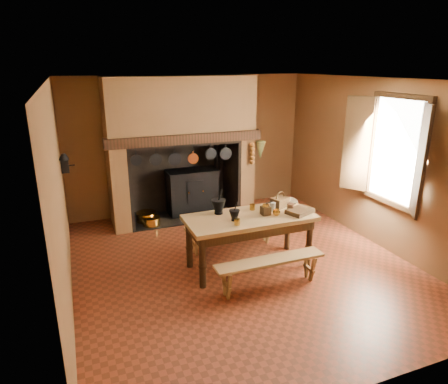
% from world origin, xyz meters
% --- Properties ---
extents(floor, '(5.50, 5.50, 0.00)m').
position_xyz_m(floor, '(0.00, 0.00, 0.00)').
color(floor, maroon).
rests_on(floor, ground).
extents(ceiling, '(5.50, 5.50, 0.00)m').
position_xyz_m(ceiling, '(0.00, 0.00, 2.80)').
color(ceiling, silver).
rests_on(ceiling, back_wall).
extents(back_wall, '(5.00, 0.02, 2.80)m').
position_xyz_m(back_wall, '(0.00, 2.75, 1.40)').
color(back_wall, brown).
rests_on(back_wall, floor).
extents(wall_left, '(0.02, 5.50, 2.80)m').
position_xyz_m(wall_left, '(-2.50, 0.00, 1.40)').
color(wall_left, brown).
rests_on(wall_left, floor).
extents(wall_right, '(0.02, 5.50, 2.80)m').
position_xyz_m(wall_right, '(2.50, 0.00, 1.40)').
color(wall_right, brown).
rests_on(wall_right, floor).
extents(wall_front, '(5.00, 0.02, 2.80)m').
position_xyz_m(wall_front, '(0.00, -2.75, 1.40)').
color(wall_front, brown).
rests_on(wall_front, floor).
extents(chimney_breast, '(2.95, 0.96, 2.80)m').
position_xyz_m(chimney_breast, '(-0.30, 2.31, 1.81)').
color(chimney_breast, brown).
rests_on(chimney_breast, floor).
extents(iron_range, '(1.12, 0.55, 1.60)m').
position_xyz_m(iron_range, '(-0.04, 2.45, 0.48)').
color(iron_range, black).
rests_on(iron_range, floor).
extents(hearth_pans, '(0.51, 0.62, 0.20)m').
position_xyz_m(hearth_pans, '(-1.05, 2.22, 0.09)').
color(hearth_pans, '#BE882C').
rests_on(hearth_pans, floor).
extents(hanging_pans, '(1.92, 0.29, 0.27)m').
position_xyz_m(hanging_pans, '(-0.34, 1.81, 1.36)').
color(hanging_pans, black).
rests_on(hanging_pans, chimney_breast).
extents(onion_string, '(0.12, 0.10, 0.46)m').
position_xyz_m(onion_string, '(1.00, 1.79, 1.33)').
color(onion_string, '#AF5E20').
rests_on(onion_string, chimney_breast).
extents(herb_bunch, '(0.20, 0.20, 0.35)m').
position_xyz_m(herb_bunch, '(1.18, 1.79, 1.38)').
color(herb_bunch, brown).
rests_on(herb_bunch, chimney_breast).
extents(window, '(0.39, 1.75, 1.76)m').
position_xyz_m(window, '(2.35, -0.40, 1.70)').
color(window, white).
rests_on(window, wall_right).
extents(wall_coffee_mill, '(0.23, 0.16, 0.31)m').
position_xyz_m(wall_coffee_mill, '(-2.42, 1.55, 1.52)').
color(wall_coffee_mill, black).
rests_on(wall_coffee_mill, wall_left).
extents(work_table, '(1.94, 0.86, 0.84)m').
position_xyz_m(work_table, '(0.08, -0.11, 0.71)').
color(work_table, '#A77C4C').
rests_on(work_table, floor).
extents(bench_front, '(1.58, 0.28, 0.45)m').
position_xyz_m(bench_front, '(0.08, -0.79, 0.33)').
color(bench_front, '#A77C4C').
rests_on(bench_front, floor).
extents(bench_back, '(1.61, 0.28, 0.45)m').
position_xyz_m(bench_back, '(0.08, 0.59, 0.34)').
color(bench_back, '#A77C4C').
rests_on(bench_back, floor).
extents(mortar_large, '(0.22, 0.22, 0.38)m').
position_xyz_m(mortar_large, '(-0.32, 0.15, 0.96)').
color(mortar_large, black).
rests_on(mortar_large, work_table).
extents(mortar_small, '(0.16, 0.16, 0.27)m').
position_xyz_m(mortar_small, '(-0.20, -0.19, 0.93)').
color(mortar_small, black).
rests_on(mortar_small, work_table).
extents(coffee_grinder, '(0.17, 0.13, 0.20)m').
position_xyz_m(coffee_grinder, '(0.33, -0.14, 0.91)').
color(coffee_grinder, '#322110').
rests_on(coffee_grinder, work_table).
extents(brass_mug_a, '(0.11, 0.11, 0.09)m').
position_xyz_m(brass_mug_a, '(-0.23, -0.36, 0.88)').
color(brass_mug_a, '#BE882C').
rests_on(brass_mug_a, work_table).
extents(brass_mug_b, '(0.10, 0.10, 0.09)m').
position_xyz_m(brass_mug_b, '(0.23, 0.11, 0.88)').
color(brass_mug_b, '#BE882C').
rests_on(brass_mug_b, work_table).
extents(mixing_bowl, '(0.33, 0.33, 0.07)m').
position_xyz_m(mixing_bowl, '(0.88, 0.14, 0.87)').
color(mixing_bowl, '#BAAF8F').
rests_on(mixing_bowl, work_table).
extents(stoneware_crock, '(0.13, 0.13, 0.13)m').
position_xyz_m(stoneware_crock, '(0.73, -0.17, 0.91)').
color(stoneware_crock, '#53311F').
rests_on(stoneware_crock, work_table).
extents(glass_jar, '(0.09, 0.09, 0.14)m').
position_xyz_m(glass_jar, '(0.49, -0.06, 0.91)').
color(glass_jar, beige).
rests_on(glass_jar, work_table).
extents(wicker_basket, '(0.32, 0.28, 0.25)m').
position_xyz_m(wicker_basket, '(0.70, 0.09, 0.92)').
color(wicker_basket, '#543919').
rests_on(wicker_basket, work_table).
extents(wooden_tray, '(0.47, 0.40, 0.07)m').
position_xyz_m(wooden_tray, '(0.84, -0.28, 0.87)').
color(wooden_tray, '#322110').
rests_on(wooden_tray, work_table).
extents(brass_cup, '(0.12, 0.12, 0.09)m').
position_xyz_m(brass_cup, '(0.46, -0.23, 0.88)').
color(brass_cup, '#BE882C').
rests_on(brass_cup, work_table).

